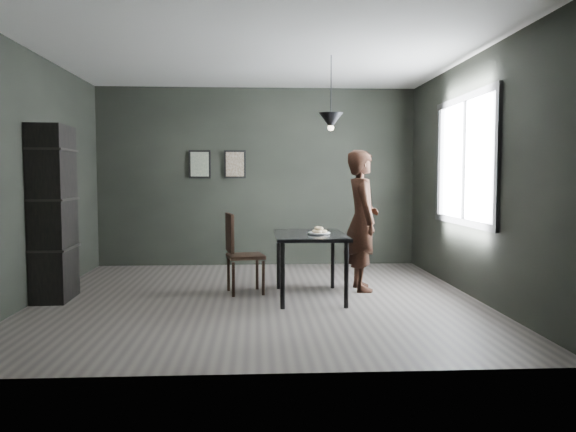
{
  "coord_description": "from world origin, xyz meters",
  "views": [
    {
      "loc": [
        -0.01,
        -6.41,
        1.4
      ],
      "look_at": [
        0.35,
        0.05,
        0.95
      ],
      "focal_mm": 35.0,
      "sensor_mm": 36.0,
      "label": 1
    }
  ],
  "objects": [
    {
      "name": "shelf_unit",
      "position": [
        -2.32,
        0.07,
        0.99
      ],
      "size": [
        0.4,
        0.68,
        1.98
      ],
      "primitive_type": "cube",
      "rotation": [
        0.0,
        0.0,
        0.04
      ],
      "color": "black",
      "rests_on": "ground"
    },
    {
      "name": "wood_chair",
      "position": [
        -0.23,
        0.29,
        0.55
      ],
      "size": [
        0.49,
        0.49,
        0.97
      ],
      "rotation": [
        0.0,
        0.0,
        0.2
      ],
      "color": "black",
      "rests_on": "ground"
    },
    {
      "name": "ceiling",
      "position": [
        0.0,
        0.0,
        2.8
      ],
      "size": [
        5.0,
        5.0,
        0.02
      ],
      "color": "silver",
      "rests_on": "ground"
    },
    {
      "name": "framed_print_left",
      "position": [
        -0.9,
        2.47,
        1.6
      ],
      "size": [
        0.34,
        0.04,
        0.44
      ],
      "color": "black",
      "rests_on": "ground"
    },
    {
      "name": "woman",
      "position": [
        1.28,
        0.42,
        0.87
      ],
      "size": [
        0.44,
        0.65,
        1.73
      ],
      "primitive_type": "imported",
      "rotation": [
        0.0,
        0.0,
        1.62
      ],
      "color": "black",
      "rests_on": "ground"
    },
    {
      "name": "cafe_table",
      "position": [
        0.6,
        0.0,
        0.67
      ],
      "size": [
        0.8,
        1.2,
        0.75
      ],
      "color": "black",
      "rests_on": "ground"
    },
    {
      "name": "framed_print_right",
      "position": [
        -0.35,
        2.47,
        1.6
      ],
      "size": [
        0.34,
        0.04,
        0.44
      ],
      "color": "black",
      "rests_on": "ground"
    },
    {
      "name": "pendant_lamp",
      "position": [
        0.85,
        0.1,
        2.05
      ],
      "size": [
        0.28,
        0.28,
        0.86
      ],
      "color": "black",
      "rests_on": "ground"
    },
    {
      "name": "window_assembly",
      "position": [
        2.47,
        0.2,
        1.6
      ],
      "size": [
        0.04,
        1.96,
        1.56
      ],
      "color": "white",
      "rests_on": "ground"
    },
    {
      "name": "white_plate",
      "position": [
        0.7,
        -0.09,
        0.76
      ],
      "size": [
        0.23,
        0.23,
        0.01
      ],
      "primitive_type": "cylinder",
      "color": "white",
      "rests_on": "cafe_table"
    },
    {
      "name": "donut_pile",
      "position": [
        0.7,
        -0.09,
        0.79
      ],
      "size": [
        0.17,
        0.18,
        0.08
      ],
      "rotation": [
        0.0,
        0.0,
        0.06
      ],
      "color": "beige",
      "rests_on": "white_plate"
    },
    {
      "name": "back_wall",
      "position": [
        0.0,
        2.5,
        1.4
      ],
      "size": [
        5.0,
        0.1,
        2.8
      ],
      "primitive_type": "cube",
      "color": "black",
      "rests_on": "ground"
    },
    {
      "name": "ground",
      "position": [
        0.0,
        0.0,
        0.0
      ],
      "size": [
        5.0,
        5.0,
        0.0
      ],
      "primitive_type": "plane",
      "color": "#3A3632",
      "rests_on": "ground"
    }
  ]
}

